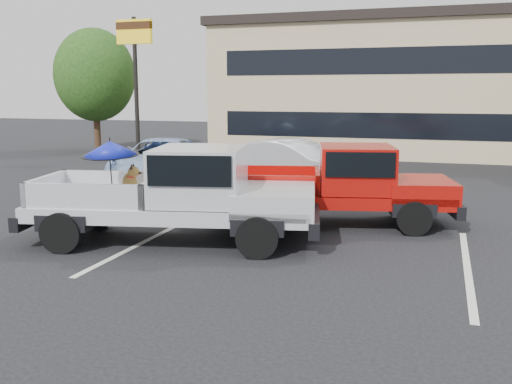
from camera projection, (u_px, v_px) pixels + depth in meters
ground at (261, 288)px, 8.60m from camera, size 90.00×90.00×0.00m
stripe_left at (148, 240)px, 11.39m from camera, size 0.12×5.00×0.01m
stripe_right at (467, 268)px, 9.56m from camera, size 0.12×5.00×0.01m
motel_building at (434, 86)px, 27.10m from camera, size 20.40×8.40×6.30m
motel_sign at (135, 50)px, 23.95m from camera, size 1.60×0.22×6.00m
tree_left at (95, 75)px, 28.14m from camera, size 3.96×3.96×6.02m
silver_pickup at (188, 190)px, 11.01m from camera, size 5.98×3.13×2.06m
red_pickup at (349, 182)px, 12.55m from camera, size 5.62×3.00×1.76m
silver_sedan at (293, 165)px, 17.08m from camera, size 4.85×2.75×1.51m
blue_suv at (161, 161)px, 18.44m from camera, size 3.27×5.47×1.42m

